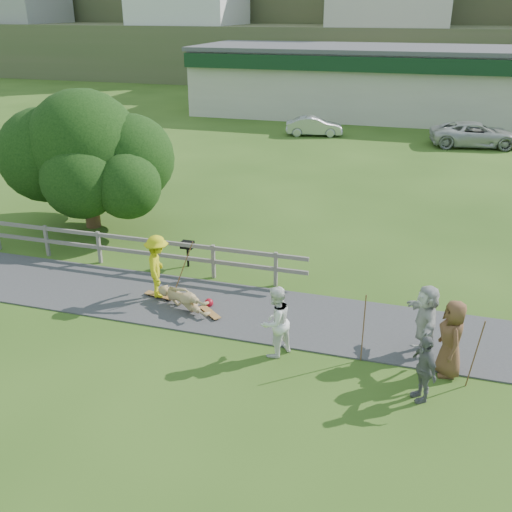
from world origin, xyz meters
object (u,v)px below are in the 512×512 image
object	(u,v)px
spectator_a	(275,322)
spectator_d	(425,321)
car_white	(475,134)
bbq	(188,254)
tree	(87,171)
car_silver	(314,126)
skater_fallen	(184,299)
skater_rider	(158,270)
spectator_c	(451,339)
spectator_b	(424,368)

from	to	relation	value
spectator_a	spectator_d	world-z (taller)	spectator_d
car_white	bbq	xyz separation A→B (m)	(-9.86, -21.28, -0.30)
tree	car_white	bearing A→B (deg)	51.85
spectator_a	car_silver	bearing A→B (deg)	-141.13
skater_fallen	tree	size ratio (longest dim) A/B	0.28
spectator_a	bbq	distance (m)	5.83
spectator_d	bbq	world-z (taller)	spectator_d
skater_rider	spectator_a	size ratio (longest dim) A/B	1.02
spectator_d	spectator_c	bearing A→B (deg)	25.51
skater_rider	spectator_d	bearing A→B (deg)	-118.16
car_white	bbq	bearing A→B (deg)	146.44
spectator_b	skater_fallen	bearing A→B (deg)	-137.67
spectator_b	spectator_c	bearing A→B (deg)	125.25
skater_rider	spectator_b	distance (m)	7.86
skater_rider	tree	xyz separation A→B (m)	(-5.05, 4.73, 1.27)
spectator_d	car_white	world-z (taller)	spectator_d
spectator_a	spectator_d	size ratio (longest dim) A/B	0.98
spectator_c	spectator_d	distance (m)	0.89
skater_rider	tree	world-z (taller)	tree
spectator_b	car_silver	size ratio (longest dim) A/B	0.42
spectator_b	tree	world-z (taller)	tree
car_silver	spectator_a	bearing A→B (deg)	177.22
skater_rider	spectator_c	bearing A→B (deg)	-122.45
spectator_d	tree	distance (m)	13.67
tree	bbq	bearing A→B (deg)	-25.90
car_silver	bbq	xyz separation A→B (m)	(0.14, -21.73, -0.18)
skater_rider	car_silver	distance (m)	24.05
tree	spectator_a	bearing A→B (deg)	-36.21
bbq	skater_rider	bearing A→B (deg)	-86.93
spectator_a	spectator_b	distance (m)	3.55
skater_fallen	car_silver	distance (m)	24.50
spectator_c	car_white	size ratio (longest dim) A/B	0.35
spectator_c	bbq	size ratio (longest dim) A/B	2.15
skater_fallen	spectator_c	world-z (taller)	spectator_c
spectator_a	car_white	xyz separation A→B (m)	(5.83, 25.46, -0.17)
skater_rider	spectator_a	world-z (taller)	skater_rider
spectator_a	spectator_b	xyz separation A→B (m)	(3.46, -0.78, -0.13)
skater_fallen	bbq	world-z (taller)	bbq
spectator_c	skater_rider	bearing A→B (deg)	-113.26
skater_rider	spectator_a	xyz separation A→B (m)	(3.95, -1.86, -0.02)
spectator_c	spectator_d	bearing A→B (deg)	-151.56
bbq	spectator_d	bearing A→B (deg)	-21.87
spectator_a	bbq	bearing A→B (deg)	-106.29
skater_rider	skater_fallen	bearing A→B (deg)	-135.70
spectator_d	tree	size ratio (longest dim) A/B	0.28
spectator_c	spectator_d	size ratio (longest dim) A/B	1.01
skater_fallen	spectator_d	distance (m)	6.46
skater_rider	car_silver	size ratio (longest dim) A/B	0.50
spectator_b	car_white	bearing A→B (deg)	146.11
skater_fallen	spectator_c	distance (m)	7.12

